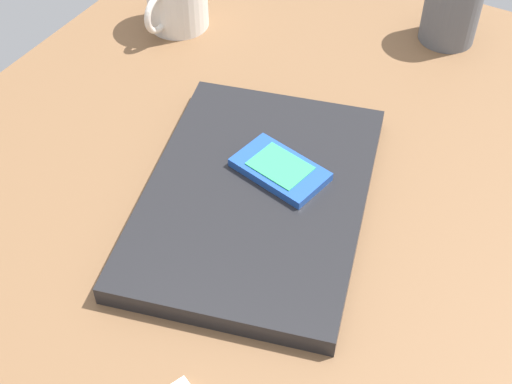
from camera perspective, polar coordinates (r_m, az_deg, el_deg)
desk_surface at (r=76.78cm, az=-3.92°, el=-4.43°), size 120.00×80.00×3.00cm
laptop_closed at (r=77.79cm, az=0.00°, el=-0.42°), size 38.75×31.74×2.34cm
cell_phone_on_laptop at (r=78.46cm, az=1.95°, el=1.84°), size 7.89×11.23×1.15cm
pen_cup at (r=104.48cm, az=15.51°, el=13.94°), size 7.79×7.79×9.11cm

